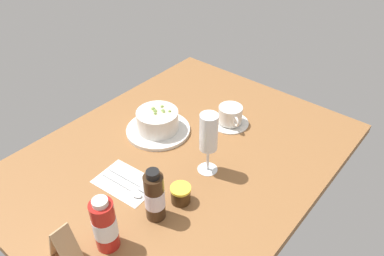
{
  "coord_description": "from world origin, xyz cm",
  "views": [
    {
      "loc": [
        68.95,
        61.68,
        80.69
      ],
      "look_at": [
        -4.93,
        0.68,
        8.17
      ],
      "focal_mm": 35.6,
      "sensor_mm": 36.0,
      "label": 1
    }
  ],
  "objects_px": {
    "porridge_bowl": "(158,122)",
    "cutlery_setting": "(127,183)",
    "wine_glass": "(209,135)",
    "jam_jar": "(181,194)",
    "coffee_cup": "(230,116)",
    "sauce_bottle_brown": "(155,196)",
    "sauce_bottle_red": "(105,225)",
    "menu_card": "(63,244)"
  },
  "relations": [
    {
      "from": "porridge_bowl",
      "to": "cutlery_setting",
      "type": "distance_m",
      "value": 0.27
    },
    {
      "from": "sauce_bottle_red",
      "to": "menu_card",
      "type": "height_order",
      "value": "sauce_bottle_red"
    },
    {
      "from": "jam_jar",
      "to": "wine_glass",
      "type": "bearing_deg",
      "value": -172.22
    },
    {
      "from": "sauce_bottle_red",
      "to": "menu_card",
      "type": "bearing_deg",
      "value": -27.79
    },
    {
      "from": "coffee_cup",
      "to": "cutlery_setting",
      "type": "bearing_deg",
      "value": -8.02
    },
    {
      "from": "wine_glass",
      "to": "jam_jar",
      "type": "bearing_deg",
      "value": 7.78
    },
    {
      "from": "cutlery_setting",
      "to": "coffee_cup",
      "type": "bearing_deg",
      "value": 171.98
    },
    {
      "from": "porridge_bowl",
      "to": "sauce_bottle_red",
      "type": "distance_m",
      "value": 0.47
    },
    {
      "from": "cutlery_setting",
      "to": "jam_jar",
      "type": "xyz_separation_m",
      "value": [
        -0.05,
        0.17,
        0.02
      ]
    },
    {
      "from": "cutlery_setting",
      "to": "sauce_bottle_red",
      "type": "bearing_deg",
      "value": 35.08
    },
    {
      "from": "cutlery_setting",
      "to": "sauce_bottle_brown",
      "type": "relative_size",
      "value": 1.16
    },
    {
      "from": "cutlery_setting",
      "to": "sauce_bottle_red",
      "type": "relative_size",
      "value": 1.17
    },
    {
      "from": "coffee_cup",
      "to": "sauce_bottle_brown",
      "type": "distance_m",
      "value": 0.48
    },
    {
      "from": "sauce_bottle_red",
      "to": "coffee_cup",
      "type": "bearing_deg",
      "value": -174.37
    },
    {
      "from": "porridge_bowl",
      "to": "wine_glass",
      "type": "bearing_deg",
      "value": 80.19
    },
    {
      "from": "sauce_bottle_brown",
      "to": "cutlery_setting",
      "type": "bearing_deg",
      "value": -101.95
    },
    {
      "from": "cutlery_setting",
      "to": "sauce_bottle_red",
      "type": "distance_m",
      "value": 0.22
    },
    {
      "from": "porridge_bowl",
      "to": "sauce_bottle_red",
      "type": "xyz_separation_m",
      "value": [
        0.42,
        0.23,
        0.04
      ]
    },
    {
      "from": "jam_jar",
      "to": "sauce_bottle_red",
      "type": "height_order",
      "value": "sauce_bottle_red"
    },
    {
      "from": "coffee_cup",
      "to": "jam_jar",
      "type": "xyz_separation_m",
      "value": [
        0.39,
        0.1,
        -0.01
      ]
    },
    {
      "from": "wine_glass",
      "to": "sauce_bottle_red",
      "type": "relative_size",
      "value": 1.26
    },
    {
      "from": "porridge_bowl",
      "to": "wine_glass",
      "type": "height_order",
      "value": "wine_glass"
    },
    {
      "from": "sauce_bottle_brown",
      "to": "wine_glass",
      "type": "bearing_deg",
      "value": -179.2
    },
    {
      "from": "cutlery_setting",
      "to": "wine_glass",
      "type": "distance_m",
      "value": 0.28
    },
    {
      "from": "sauce_bottle_red",
      "to": "menu_card",
      "type": "relative_size",
      "value": 1.46
    },
    {
      "from": "coffee_cup",
      "to": "sauce_bottle_brown",
      "type": "xyz_separation_m",
      "value": [
        0.47,
        0.09,
        0.04
      ]
    },
    {
      "from": "porridge_bowl",
      "to": "sauce_bottle_brown",
      "type": "distance_m",
      "value": 0.37
    },
    {
      "from": "cutlery_setting",
      "to": "porridge_bowl",
      "type": "bearing_deg",
      "value": -156.9
    },
    {
      "from": "menu_card",
      "to": "wine_glass",
      "type": "bearing_deg",
      "value": 171.27
    },
    {
      "from": "cutlery_setting",
      "to": "coffee_cup",
      "type": "height_order",
      "value": "coffee_cup"
    },
    {
      "from": "jam_jar",
      "to": "sauce_bottle_brown",
      "type": "distance_m",
      "value": 0.1
    },
    {
      "from": "coffee_cup",
      "to": "porridge_bowl",
      "type": "bearing_deg",
      "value": -40.08
    },
    {
      "from": "porridge_bowl",
      "to": "menu_card",
      "type": "distance_m",
      "value": 0.54
    },
    {
      "from": "porridge_bowl",
      "to": "jam_jar",
      "type": "relative_size",
      "value": 3.82
    },
    {
      "from": "coffee_cup",
      "to": "wine_glass",
      "type": "xyz_separation_m",
      "value": [
        0.24,
        0.08,
        0.1
      ]
    },
    {
      "from": "coffee_cup",
      "to": "wine_glass",
      "type": "distance_m",
      "value": 0.27
    },
    {
      "from": "porridge_bowl",
      "to": "jam_jar",
      "type": "distance_m",
      "value": 0.33
    },
    {
      "from": "porridge_bowl",
      "to": "menu_card",
      "type": "height_order",
      "value": "menu_card"
    },
    {
      "from": "porridge_bowl",
      "to": "wine_glass",
      "type": "distance_m",
      "value": 0.27
    },
    {
      "from": "cutlery_setting",
      "to": "sauce_bottle_brown",
      "type": "bearing_deg",
      "value": 78.05
    },
    {
      "from": "cutlery_setting",
      "to": "jam_jar",
      "type": "relative_size",
      "value": 3.26
    },
    {
      "from": "wine_glass",
      "to": "sauce_bottle_brown",
      "type": "bearing_deg",
      "value": 0.8
    }
  ]
}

